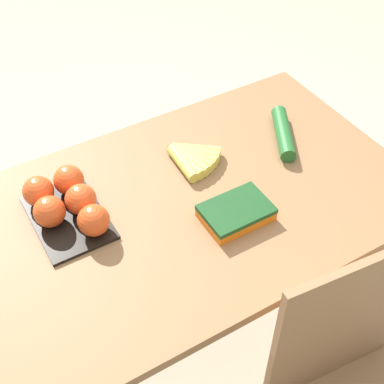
% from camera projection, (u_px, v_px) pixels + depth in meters
% --- Properties ---
extents(ground_plane, '(12.00, 12.00, 0.00)m').
position_uv_depth(ground_plane, '(192.00, 341.00, 2.01)').
color(ground_plane, '#B7A88E').
extents(dining_table, '(1.23, 0.77, 0.77)m').
position_uv_depth(dining_table, '(192.00, 228.00, 1.55)').
color(dining_table, olive).
rests_on(dining_table, ground_plane).
extents(banana_bunch, '(0.15, 0.16, 0.04)m').
position_uv_depth(banana_bunch, '(190.00, 157.00, 1.56)').
color(banana_bunch, brown).
rests_on(banana_bunch, dining_table).
extents(tomato_pack, '(0.18, 0.27, 0.09)m').
position_uv_depth(tomato_pack, '(66.00, 203.00, 1.40)').
color(tomato_pack, black).
rests_on(tomato_pack, dining_table).
extents(carrot_bag, '(0.18, 0.12, 0.04)m').
position_uv_depth(carrot_bag, '(236.00, 212.00, 1.40)').
color(carrot_bag, orange).
rests_on(carrot_bag, dining_table).
extents(cucumber_near, '(0.15, 0.21, 0.05)m').
position_uv_depth(cucumber_near, '(283.00, 133.00, 1.63)').
color(cucumber_near, '#236028').
rests_on(cucumber_near, dining_table).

